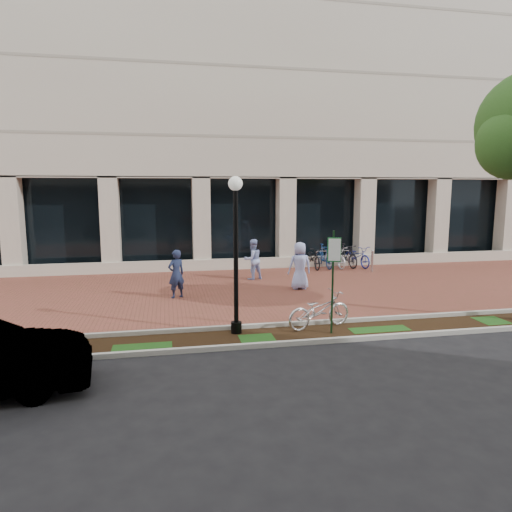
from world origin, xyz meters
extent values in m
plane|color=black|center=(0.00, 0.00, 0.00)|extent=(120.00, 120.00, 0.00)
cube|color=brown|center=(0.00, 0.00, 0.01)|extent=(40.00, 9.00, 0.01)
cube|color=black|center=(0.00, -5.25, 0.01)|extent=(40.00, 1.50, 0.01)
cube|color=beige|center=(0.00, -4.50, 0.06)|extent=(40.00, 0.12, 0.12)
cube|color=beige|center=(0.00, -6.00, 0.06)|extent=(40.00, 0.12, 0.12)
cube|color=beige|center=(0.00, 10.50, 10.10)|extent=(40.00, 12.00, 11.80)
cube|color=black|center=(0.00, 5.60, 2.10)|extent=(40.00, 0.15, 4.20)
cube|color=beige|center=(0.00, 4.50, 0.25)|extent=(40.00, 0.25, 0.50)
cube|color=beige|center=(0.00, 4.90, 2.10)|extent=(0.80, 0.80, 4.20)
cube|color=#163D1C|center=(0.52, -5.32, 1.33)|extent=(0.05, 0.05, 2.67)
cube|color=#19662C|center=(0.52, -5.35, 2.19)|extent=(0.34, 0.02, 0.62)
cube|color=silver|center=(0.52, -5.37, 2.19)|extent=(0.30, 0.01, 0.56)
cylinder|color=black|center=(-1.88, -4.82, 0.15)|extent=(0.28, 0.28, 0.30)
cylinder|color=black|center=(-1.88, -4.82, 1.84)|extent=(0.12, 0.12, 3.69)
sphere|color=silver|center=(-1.88, -4.82, 3.83)|extent=(0.36, 0.36, 0.36)
imported|color=silver|center=(0.36, -4.82, 0.50)|extent=(2.00, 1.13, 0.99)
imported|color=#1C2546|center=(-3.30, -0.62, 0.83)|extent=(0.72, 0.63, 1.66)
imported|color=#9BAEE7|center=(-0.15, 2.03, 0.83)|extent=(0.98, 0.88, 1.66)
imported|color=#9AA9E6|center=(1.21, -0.12, 0.88)|extent=(0.87, 0.57, 1.77)
cylinder|color=#B4B3B8|center=(5.40, 2.61, 0.45)|extent=(0.11, 0.11, 0.90)
sphere|color=#B4B3B8|center=(5.40, 2.61, 0.95)|extent=(0.12, 0.12, 0.12)
imported|color=black|center=(3.11, 4.06, 0.51)|extent=(0.71, 1.94, 1.01)
imported|color=navy|center=(3.66, 4.06, 0.56)|extent=(0.66, 1.90, 1.12)
imported|color=silver|center=(4.21, 4.06, 0.51)|extent=(0.91, 2.00, 1.01)
imported|color=black|center=(4.76, 4.06, 0.56)|extent=(0.85, 1.93, 1.12)
imported|color=navy|center=(5.31, 4.06, 0.51)|extent=(1.09, 2.03, 1.01)
cylinder|color=#B4B3B8|center=(4.21, 4.06, 0.40)|extent=(0.04, 0.04, 0.80)
camera|label=1|loc=(-3.59, -16.08, 3.72)|focal=32.00mm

